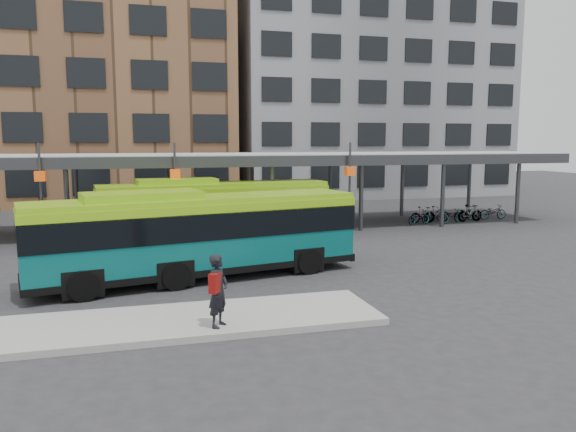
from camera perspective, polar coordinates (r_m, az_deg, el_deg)
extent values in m
plane|color=#28282B|center=(19.06, 0.19, -7.21)|extent=(120.00, 120.00, 0.00)
cube|color=gray|center=(15.50, -16.92, -10.74)|extent=(14.00, 3.00, 0.18)
cube|color=#999B9E|center=(31.14, -6.35, 5.98)|extent=(40.00, 6.00, 0.35)
cube|color=#383A3D|center=(28.19, -5.36, 5.52)|extent=(40.00, 0.15, 0.55)
cylinder|color=#383A3D|center=(28.54, -21.51, 1.11)|extent=(0.24, 0.24, 3.80)
cylinder|color=#383A3D|center=(33.50, -20.65, 2.05)|extent=(0.24, 0.24, 3.80)
cylinder|color=#383A3D|center=(28.46, -11.45, 1.48)|extent=(0.24, 0.24, 3.80)
cylinder|color=#383A3D|center=(33.42, -12.08, 2.36)|extent=(0.24, 0.24, 3.80)
cylinder|color=#383A3D|center=(29.24, -1.62, 1.79)|extent=(0.24, 0.24, 3.80)
cylinder|color=#383A3D|center=(34.09, -3.65, 2.62)|extent=(0.24, 0.24, 3.80)
cylinder|color=#383A3D|center=(30.82, 7.44, 2.03)|extent=(0.24, 0.24, 3.80)
cylinder|color=#383A3D|center=(35.45, 4.29, 2.81)|extent=(0.24, 0.24, 3.80)
cylinder|color=#383A3D|center=(33.09, 15.45, 2.20)|extent=(0.24, 0.24, 3.80)
cylinder|color=#383A3D|center=(37.44, 11.51, 2.93)|extent=(0.24, 0.24, 3.80)
cylinder|color=#383A3D|center=(35.91, 22.31, 2.32)|extent=(0.24, 0.24, 3.80)
cylinder|color=#383A3D|center=(39.96, 17.92, 3.01)|extent=(0.24, 0.24, 3.80)
cylinder|color=#383A3D|center=(27.83, -23.77, 1.88)|extent=(0.12, 0.12, 4.80)
cube|color=#D94A0C|center=(27.76, -23.87, 3.72)|extent=(0.45, 0.45, 0.45)
cylinder|color=#383A3D|center=(27.61, -11.35, 2.34)|extent=(0.12, 0.12, 4.80)
cube|color=#D94A0C|center=(27.55, -11.40, 4.20)|extent=(0.45, 0.45, 0.45)
cylinder|color=#383A3D|center=(29.66, 6.28, 2.80)|extent=(0.12, 0.12, 4.80)
cube|color=#D94A0C|center=(29.59, 6.30, 4.54)|extent=(0.45, 0.45, 0.45)
cube|color=brown|center=(50.35, -21.83, 14.11)|extent=(26.00, 14.00, 22.00)
cube|color=slate|center=(54.22, 7.50, 13.02)|extent=(24.00, 14.00, 20.00)
cube|color=#075151|center=(20.11, -9.14, -2.04)|extent=(11.79, 4.63, 2.40)
cube|color=black|center=(20.04, -9.17, -0.68)|extent=(11.85, 4.69, 0.91)
cube|color=#7BB312|center=(19.94, -9.22, 1.64)|extent=(11.77, 4.53, 0.19)
cube|color=#7BB312|center=(19.43, -14.64, 1.91)|extent=(4.11, 2.45, 0.34)
cube|color=black|center=(20.32, -9.07, -5.06)|extent=(11.86, 4.70, 0.23)
cylinder|color=black|center=(20.76, 2.13, -4.61)|extent=(1.00, 0.47, 0.96)
cylinder|color=black|center=(22.79, -0.74, -3.50)|extent=(1.00, 0.47, 0.96)
cylinder|color=black|center=(18.90, -11.32, -5.99)|extent=(1.00, 0.47, 0.96)
cylinder|color=black|center=(21.12, -13.05, -4.60)|extent=(1.00, 0.47, 0.96)
cylinder|color=black|center=(18.37, -20.07, -6.71)|extent=(1.00, 0.47, 0.96)
cylinder|color=black|center=(20.65, -20.87, -5.19)|extent=(1.00, 0.47, 0.96)
cube|color=#075151|center=(27.85, -7.39, 0.58)|extent=(11.34, 3.46, 2.33)
cube|color=black|center=(27.80, -7.41, 1.53)|extent=(11.39, 3.52, 0.88)
cube|color=#7BB312|center=(27.72, -7.44, 3.16)|extent=(11.33, 3.37, 0.19)
cube|color=#7BB312|center=(27.32, -11.24, 3.40)|extent=(3.87, 2.05, 0.33)
cube|color=black|center=(28.00, -7.36, -1.55)|extent=(11.40, 3.52, 0.22)
cylinder|color=black|center=(28.07, 0.60, -1.41)|extent=(0.95, 0.37, 0.93)
cylinder|color=black|center=(30.16, -1.02, -0.77)|extent=(0.95, 0.37, 0.93)
cylinder|color=black|center=(26.65, -9.09, -1.99)|extent=(0.95, 0.37, 0.93)
cylinder|color=black|center=(28.85, -10.06, -1.28)|extent=(0.95, 0.37, 0.93)
cylinder|color=black|center=(26.21, -15.06, -2.32)|extent=(0.95, 0.37, 0.93)
cylinder|color=black|center=(28.44, -15.58, -1.57)|extent=(0.95, 0.37, 0.93)
imported|color=black|center=(14.46, -7.09, -7.54)|extent=(0.76, 0.82, 1.88)
cube|color=maroon|center=(14.24, -7.43, -6.74)|extent=(0.37, 0.40, 0.50)
imported|color=slate|center=(33.84, 13.16, -0.10)|extent=(1.75, 1.01, 0.87)
imported|color=slate|center=(34.45, 13.55, 0.13)|extent=(1.69, 0.59, 1.00)
imported|color=slate|center=(35.12, 14.58, 0.15)|extent=(1.79, 1.09, 0.89)
imported|color=slate|center=(35.17, 14.88, 0.20)|extent=(1.63, 0.61, 0.96)
imported|color=slate|center=(34.99, 16.29, 0.02)|extent=(1.70, 1.02, 0.84)
imported|color=slate|center=(35.88, 18.00, 0.30)|extent=(1.77, 0.63, 1.04)
imported|color=slate|center=(36.16, 17.41, 0.27)|extent=(1.85, 1.11, 0.92)
imported|color=slate|center=(35.98, 17.96, 0.25)|extent=(1.64, 0.65, 0.96)
imported|color=slate|center=(37.39, 20.09, 0.40)|extent=(1.80, 0.69, 0.93)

